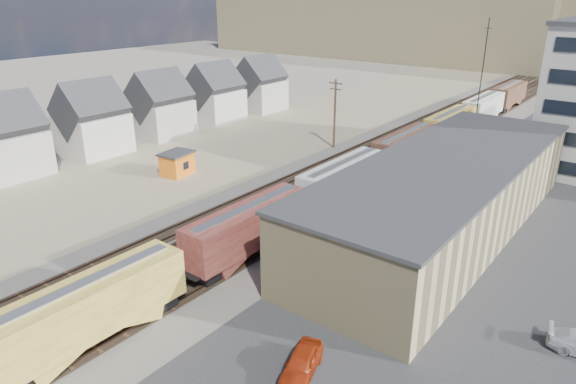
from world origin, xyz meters
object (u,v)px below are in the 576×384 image
Objects in this scene: freight_train at (377,161)px; utility_pole_north at (335,112)px; maintenance_shed at (177,163)px; parked_car_red at (301,364)px.

utility_pole_north is (-12.30, 9.67, 2.50)m from freight_train.
freight_train is 11.97× the size of utility_pole_north.
utility_pole_north is 2.26× the size of maintenance_shed.
utility_pole_north reaches higher than freight_train.
utility_pole_north is 24.17m from maintenance_shed.
maintenance_shed is (-21.26, -12.46, -1.28)m from freight_train.
utility_pole_north is 2.25× the size of parked_car_red.
parked_car_red is (12.39, -32.01, -2.04)m from freight_train.
maintenance_shed is 1.00× the size of parked_car_red.
utility_pole_north is at bearing 67.96° from maintenance_shed.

